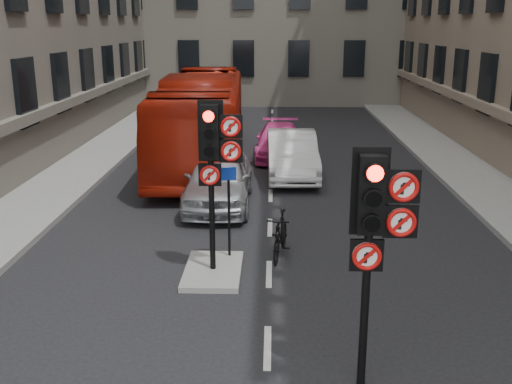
# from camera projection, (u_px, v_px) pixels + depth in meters

# --- Properties ---
(pavement_left) EXTENTS (3.00, 50.00, 0.16)m
(pavement_left) POSITION_uv_depth(u_px,v_px,m) (53.00, 183.00, 19.71)
(pavement_left) COLOR gray
(pavement_left) RESTS_ON ground
(pavement_right) EXTENTS (3.00, 50.00, 0.16)m
(pavement_right) POSITION_uv_depth(u_px,v_px,m) (494.00, 186.00, 19.31)
(pavement_right) COLOR gray
(pavement_right) RESTS_ON ground
(centre_island) EXTENTS (1.20, 2.00, 0.12)m
(centre_island) POSITION_uv_depth(u_px,v_px,m) (213.00, 271.00, 12.82)
(centre_island) COLOR gray
(centre_island) RESTS_ON ground
(signal_near) EXTENTS (0.91, 0.40, 3.58)m
(signal_near) POSITION_uv_depth(u_px,v_px,m) (376.00, 220.00, 8.20)
(signal_near) COLOR black
(signal_near) RESTS_ON ground
(signal_far) EXTENTS (0.91, 0.40, 3.58)m
(signal_far) POSITION_uv_depth(u_px,v_px,m) (215.00, 150.00, 12.08)
(signal_far) COLOR black
(signal_far) RESTS_ON centre_island
(car_silver) EXTENTS (1.86, 4.62, 1.58)m
(car_silver) POSITION_uv_depth(u_px,v_px,m) (219.00, 179.00, 17.44)
(car_silver) COLOR #AEB1B6
(car_silver) RESTS_ON ground
(car_white) EXTENTS (1.79, 4.77, 1.56)m
(car_white) POSITION_uv_depth(u_px,v_px,m) (292.00, 155.00, 20.65)
(car_white) COLOR silver
(car_white) RESTS_ON ground
(car_pink) EXTENTS (1.93, 4.48, 1.29)m
(car_pink) POSITION_uv_depth(u_px,v_px,m) (279.00, 141.00, 23.68)
(car_pink) COLOR #F146A4
(car_pink) RESTS_ON ground
(bus_red) EXTENTS (3.33, 12.14, 3.35)m
(bus_red) POSITION_uv_depth(u_px,v_px,m) (202.00, 119.00, 22.48)
(bus_red) COLOR maroon
(bus_red) RESTS_ON ground
(motorcycle) EXTENTS (0.78, 1.80, 1.05)m
(motorcycle) POSITION_uv_depth(u_px,v_px,m) (280.00, 235.00, 13.61)
(motorcycle) COLOR black
(motorcycle) RESTS_ON ground
(motorcyclist) EXTENTS (0.71, 0.47, 1.93)m
(motorcyclist) POSITION_uv_depth(u_px,v_px,m) (233.00, 170.00, 17.69)
(motorcyclist) COLOR black
(motorcyclist) RESTS_ON ground
(info_sign) EXTENTS (0.35, 0.15, 2.05)m
(info_sign) POSITION_uv_depth(u_px,v_px,m) (229.00, 199.00, 13.13)
(info_sign) COLOR black
(info_sign) RESTS_ON centre_island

